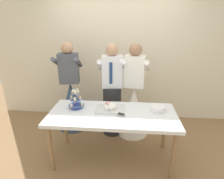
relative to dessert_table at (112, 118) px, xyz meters
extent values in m
plane|color=olive|center=(0.00, 0.00, -0.70)|extent=(8.00, 8.00, 0.00)
cube|color=beige|center=(0.00, 1.45, 0.75)|extent=(5.20, 0.10, 2.90)
cube|color=silver|center=(0.00, 0.00, 0.05)|extent=(1.80, 0.80, 0.05)
cylinder|color=olive|center=(-0.82, -0.32, -0.34)|extent=(0.06, 0.06, 0.72)
cylinder|color=olive|center=(0.82, -0.32, -0.34)|extent=(0.06, 0.06, 0.72)
cylinder|color=olive|center=(-0.82, 0.32, -0.34)|extent=(0.06, 0.06, 0.72)
cylinder|color=olive|center=(0.82, 0.32, -0.34)|extent=(0.06, 0.06, 0.72)
cylinder|color=#4C66B2|center=(-0.55, 0.13, 0.08)|extent=(0.17, 0.17, 0.01)
cylinder|color=#4C66B2|center=(-0.55, 0.13, 0.23)|extent=(0.01, 0.01, 0.31)
cylinder|color=#4C66B2|center=(-0.55, 0.13, 0.12)|extent=(0.23, 0.23, 0.01)
cylinder|color=#D1B784|center=(-0.46, 0.11, 0.14)|extent=(0.04, 0.04, 0.03)
sphere|color=beige|center=(-0.46, 0.11, 0.16)|extent=(0.04, 0.04, 0.04)
cylinder|color=#D1B784|center=(-0.59, 0.21, 0.14)|extent=(0.04, 0.04, 0.03)
sphere|color=#D6B27A|center=(-0.59, 0.21, 0.16)|extent=(0.04, 0.04, 0.04)
cylinder|color=#D1B784|center=(-0.60, 0.06, 0.14)|extent=(0.04, 0.04, 0.03)
sphere|color=white|center=(-0.60, 0.06, 0.16)|extent=(0.04, 0.04, 0.04)
cylinder|color=#4C66B2|center=(-0.55, 0.13, 0.21)|extent=(0.18, 0.18, 0.01)
cylinder|color=#D1B784|center=(-0.49, 0.13, 0.23)|extent=(0.04, 0.04, 0.03)
sphere|color=#D6B27A|center=(-0.49, 0.13, 0.25)|extent=(0.04, 0.04, 0.04)
cylinder|color=#D1B784|center=(-0.55, 0.19, 0.23)|extent=(0.04, 0.04, 0.03)
sphere|color=white|center=(-0.55, 0.19, 0.25)|extent=(0.04, 0.04, 0.04)
cylinder|color=#D1B784|center=(-0.61, 0.13, 0.23)|extent=(0.04, 0.04, 0.03)
sphere|color=white|center=(-0.61, 0.13, 0.25)|extent=(0.04, 0.04, 0.04)
cylinder|color=#D1B784|center=(-0.55, 0.06, 0.23)|extent=(0.04, 0.04, 0.03)
sphere|color=beige|center=(-0.55, 0.06, 0.25)|extent=(0.04, 0.04, 0.04)
cylinder|color=#4C66B2|center=(-0.55, 0.13, 0.31)|extent=(0.13, 0.13, 0.01)
cylinder|color=#D1B784|center=(-0.51, 0.12, 0.33)|extent=(0.04, 0.04, 0.03)
sphere|color=beige|center=(-0.51, 0.12, 0.35)|extent=(0.04, 0.04, 0.04)
cylinder|color=#D1B784|center=(-0.54, 0.16, 0.33)|extent=(0.04, 0.04, 0.03)
sphere|color=white|center=(-0.54, 0.16, 0.35)|extent=(0.04, 0.04, 0.04)
cylinder|color=#D1B784|center=(-0.58, 0.15, 0.33)|extent=(0.04, 0.04, 0.03)
sphere|color=beige|center=(-0.58, 0.15, 0.35)|extent=(0.04, 0.04, 0.04)
cylinder|color=#D1B784|center=(-0.58, 0.11, 0.33)|extent=(0.04, 0.04, 0.03)
sphere|color=white|center=(-0.58, 0.11, 0.35)|extent=(0.04, 0.04, 0.04)
cylinder|color=#D1B784|center=(-0.54, 0.09, 0.33)|extent=(0.04, 0.04, 0.03)
sphere|color=white|center=(-0.54, 0.09, 0.35)|extent=(0.04, 0.04, 0.04)
cube|color=silver|center=(-0.04, 0.10, 0.09)|extent=(0.42, 0.31, 0.02)
sphere|color=white|center=(0.01, 0.10, 0.13)|extent=(0.09, 0.09, 0.09)
sphere|color=white|center=(-0.02, 0.17, 0.12)|extent=(0.08, 0.08, 0.08)
sphere|color=white|center=(-0.08, 0.13, 0.13)|extent=(0.08, 0.08, 0.08)
sphere|color=white|center=(-0.08, 0.07, 0.12)|extent=(0.08, 0.08, 0.08)
sphere|color=white|center=(-0.03, 0.06, 0.13)|extent=(0.08, 0.08, 0.08)
sphere|color=white|center=(-0.04, 0.10, 0.14)|extent=(0.11, 0.11, 0.11)
sphere|color=#B21923|center=(-0.07, 0.06, 0.19)|extent=(0.02, 0.02, 0.02)
sphere|color=#2D1938|center=(-0.07, 0.16, 0.19)|extent=(0.02, 0.02, 0.02)
sphere|color=#B21923|center=(-0.10, 0.07, 0.19)|extent=(0.02, 0.02, 0.02)
sphere|color=#B21923|center=(-0.05, 0.15, 0.18)|extent=(0.02, 0.02, 0.02)
sphere|color=#2D1938|center=(-0.04, 0.10, 0.19)|extent=(0.02, 0.02, 0.02)
sphere|color=#DB474C|center=(-0.09, 0.11, 0.19)|extent=(0.02, 0.02, 0.02)
sphere|color=#B21923|center=(-0.05, 0.08, 0.18)|extent=(0.02, 0.02, 0.02)
cube|color=silver|center=(-0.01, -0.02, 0.10)|extent=(0.22, 0.12, 0.00)
cube|color=black|center=(0.13, -0.08, 0.11)|extent=(0.09, 0.06, 0.02)
cylinder|color=white|center=(0.64, 0.13, 0.08)|extent=(0.20, 0.20, 0.01)
cylinder|color=white|center=(0.64, 0.13, 0.09)|extent=(0.20, 0.20, 0.01)
cylinder|color=white|center=(0.64, 0.12, 0.10)|extent=(0.20, 0.20, 0.01)
cylinder|color=white|center=(0.64, 0.13, 0.11)|extent=(0.20, 0.20, 0.01)
cylinder|color=white|center=(0.64, 0.13, 0.12)|extent=(0.20, 0.20, 0.01)
cylinder|color=white|center=(0.64, 0.12, 0.13)|extent=(0.20, 0.20, 0.01)
cylinder|color=white|center=(0.64, 0.12, 0.15)|extent=(0.20, 0.20, 0.01)
cylinder|color=#232328|center=(-0.06, 0.70, -0.24)|extent=(0.32, 0.32, 0.92)
cube|color=white|center=(-0.06, 0.70, 0.49)|extent=(0.36, 0.23, 0.54)
sphere|color=tan|center=(-0.06, 0.70, 0.85)|extent=(0.21, 0.21, 0.21)
cylinder|color=white|center=(-0.27, 0.68, 0.60)|extent=(0.13, 0.49, 0.28)
cylinder|color=white|center=(0.11, 0.72, 0.60)|extent=(0.13, 0.49, 0.28)
cube|color=navy|center=(-0.07, 0.59, 0.49)|extent=(0.05, 0.02, 0.36)
cone|color=white|center=(0.31, 0.73, -0.24)|extent=(0.56, 0.56, 0.92)
cube|color=white|center=(0.31, 0.73, 0.49)|extent=(0.37, 0.26, 0.54)
sphere|color=#997054|center=(0.31, 0.73, 0.85)|extent=(0.21, 0.21, 0.21)
cylinder|color=white|center=(0.15, 0.77, 0.60)|extent=(0.17, 0.49, 0.28)
cylinder|color=white|center=(0.52, 0.69, 0.60)|extent=(0.17, 0.49, 0.28)
cone|color=#334760|center=(-0.85, 0.85, -0.24)|extent=(0.56, 0.56, 0.92)
cube|color=#4C515B|center=(-0.85, 0.85, 0.49)|extent=(0.36, 0.23, 0.54)
sphere|color=tan|center=(-0.85, 0.85, 0.85)|extent=(0.21, 0.21, 0.21)
cylinder|color=#4C515B|center=(-1.06, 0.83, 0.60)|extent=(0.12, 0.49, 0.28)
cylinder|color=#4C515B|center=(-0.68, 0.87, 0.60)|extent=(0.12, 0.49, 0.28)
camera|label=1|loc=(0.19, -2.35, 1.32)|focal=30.18mm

